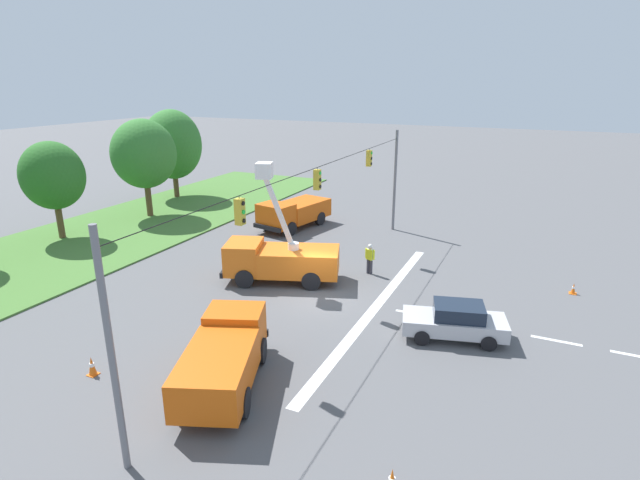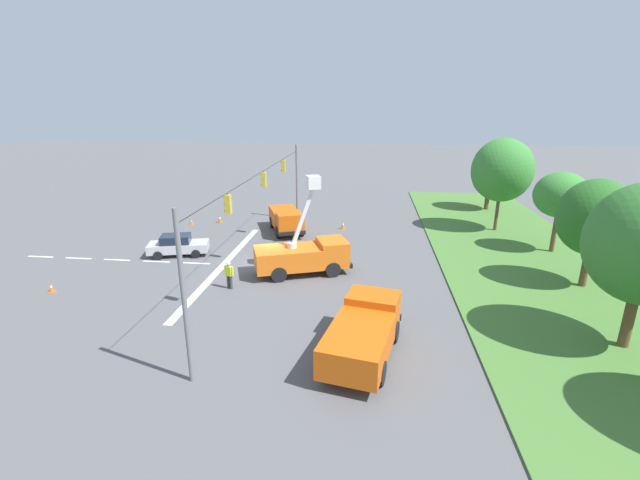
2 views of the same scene
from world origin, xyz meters
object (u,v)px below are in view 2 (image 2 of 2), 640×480
utility_truck_bucket_lift (304,254)px  utility_truck_support_near (286,219)px  traffic_cone_foreground_right (343,225)px  traffic_cone_mid_right (191,222)px  tree_east (595,218)px  utility_truck_support_far (364,332)px  traffic_cone_foreground_left (51,288)px  traffic_cone_mid_left (220,219)px  sedan_silver (178,245)px  tree_centre (561,195)px  tree_far_west (490,172)px  tree_west (502,170)px  road_worker (229,273)px

utility_truck_bucket_lift → utility_truck_support_near: utility_truck_bucket_lift is taller
traffic_cone_foreground_right → traffic_cone_mid_right: size_ratio=1.28×
tree_east → utility_truck_support_far: tree_east is taller
traffic_cone_foreground_left → traffic_cone_mid_left: (-16.50, 4.67, 0.13)m
traffic_cone_foreground_left → traffic_cone_mid_right: 15.70m
sedan_silver → traffic_cone_foreground_right: sedan_silver is taller
utility_truck_support_near → traffic_cone_mid_left: size_ratio=7.56×
tree_centre → tree_east: (6.61, -0.71, -0.03)m
tree_far_west → utility_truck_support_far: size_ratio=1.03×
sedan_silver → tree_west: bearing=110.4°
traffic_cone_mid_right → traffic_cone_foreground_right: bearing=90.7°
tree_far_west → traffic_cone_mid_right: (9.22, -28.94, -3.80)m
utility_truck_bucket_lift → traffic_cone_mid_right: bearing=-131.2°
tree_far_west → tree_east: (20.32, 0.73, 0.33)m
tree_far_west → traffic_cone_mid_left: tree_far_west is taller
sedan_silver → traffic_cone_mid_right: sedan_silver is taller
utility_truck_support_far → sedan_silver: bearing=-130.5°
road_worker → utility_truck_bucket_lift: bearing=126.4°
sedan_silver → traffic_cone_foreground_right: bearing=125.9°
utility_truck_support_far → sedan_silver: 18.35m
road_worker → traffic_cone_foreground_left: 10.63m
road_worker → traffic_cone_mid_right: size_ratio=3.01×
traffic_cone_mid_right → road_worker: bearing=30.7°
tree_west → traffic_cone_foreground_right: (0.87, -13.49, -5.03)m
road_worker → traffic_cone_mid_left: road_worker is taller
tree_far_west → traffic_cone_foreground_left: tree_far_west is taller
tree_east → sedan_silver: bearing=-95.8°
tree_west → traffic_cone_foreground_right: bearing=-86.3°
traffic_cone_mid_left → traffic_cone_mid_right: traffic_cone_mid_left is taller
sedan_silver → traffic_cone_mid_right: bearing=-163.5°
utility_truck_support_near → traffic_cone_foreground_right: utility_truck_support_near is taller
traffic_cone_mid_left → utility_truck_support_near: bearing=71.5°
tree_east → road_worker: 21.91m
tree_far_west → utility_truck_support_far: (29.45, -12.52, -2.90)m
traffic_cone_foreground_right → utility_truck_support_far: bearing=6.2°
road_worker → utility_truck_support_far: bearing=52.0°
tree_east → traffic_cone_foreground_right: bearing=-126.1°
utility_truck_support_far → road_worker: utility_truck_support_far is taller
road_worker → traffic_cone_foreground_right: bearing=156.8°
sedan_silver → tree_east: bearing=84.2°
tree_west → road_worker: size_ratio=4.58×
tree_west → tree_east: size_ratio=1.21×
sedan_silver → utility_truck_bucket_lift: bearing=75.9°
utility_truck_support_near → sedan_silver: 9.78m
tree_centre → utility_truck_support_near: 21.56m
utility_truck_support_far → traffic_cone_foreground_left: bearing=-104.1°
sedan_silver → road_worker: road_worker is taller
tree_west → tree_centre: 6.24m
tree_far_west → utility_truck_bucket_lift: 26.16m
tree_west → utility_truck_bucket_lift: size_ratio=1.22×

